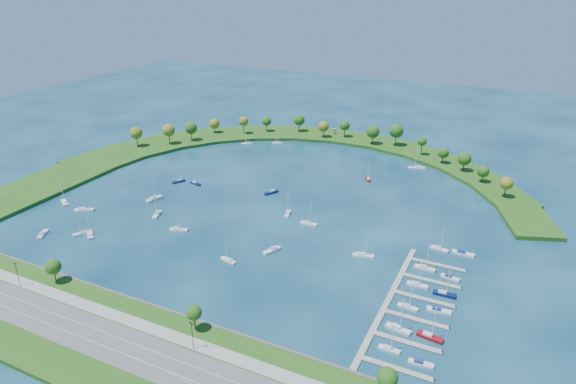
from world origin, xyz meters
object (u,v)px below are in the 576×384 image
at_px(docked_boat_4, 408,306).
at_px(moored_boat_0, 82,233).
at_px(moored_boat_1, 43,233).
at_px(docked_boat_11, 463,253).
at_px(moored_boat_17, 90,234).
at_px(moored_boat_12, 417,168).
at_px(docked_boat_9, 450,278).
at_px(moored_boat_2, 271,192).
at_px(moored_boat_14, 84,210).
at_px(dock_system, 408,305).
at_px(docked_boat_7, 444,293).
at_px(moored_boat_13, 368,179).
at_px(moored_boat_10, 363,255).
at_px(docked_boat_0, 389,348).
at_px(docked_boat_8, 425,268).
at_px(moored_boat_16, 247,143).
at_px(docked_boat_10, 439,248).
at_px(moored_boat_9, 65,202).
at_px(moored_boat_15, 179,181).
at_px(moored_boat_6, 272,250).
at_px(moored_boat_8, 228,260).
at_px(docked_boat_3, 430,336).
at_px(harbor_tower, 334,131).
at_px(moored_boat_7, 309,223).
at_px(moored_boat_4, 157,214).
at_px(moored_boat_3, 277,142).
at_px(moored_boat_18, 195,183).
at_px(docked_boat_5, 439,311).
at_px(docked_boat_6, 417,284).
at_px(moored_boat_11, 288,213).
at_px(docked_boat_2, 398,328).
at_px(moored_boat_5, 179,229).

bearing_deg(docked_boat_4, moored_boat_0, -170.95).
height_order(moored_boat_1, docked_boat_11, moored_boat_1).
relative_size(moored_boat_1, docked_boat_4, 1.10).
height_order(moored_boat_1, moored_boat_17, moored_boat_17).
xyz_separation_m(moored_boat_12, docked_boat_9, (39.14, -115.53, -0.44)).
bearing_deg(moored_boat_2, moored_boat_0, -6.60).
bearing_deg(moored_boat_14, dock_system, -35.20).
bearing_deg(moored_boat_1, docked_boat_7, -107.24).
bearing_deg(moored_boat_13, moored_boat_10, 163.45).
height_order(moored_boat_13, moored_boat_17, moored_boat_17).
xyz_separation_m(moored_boat_14, docked_boat_0, (166.88, -32.92, -0.10)).
bearing_deg(docked_boat_8, docked_boat_4, -87.63).
relative_size(moored_boat_16, docked_boat_10, 0.97).
xyz_separation_m(moored_boat_9, moored_boat_17, (38.76, -20.22, -0.01)).
bearing_deg(moored_boat_15, docked_boat_10, 111.49).
relative_size(moored_boat_14, moored_boat_16, 1.26).
distance_m(moored_boat_6, moored_boat_8, 19.76).
height_order(docked_boat_0, docked_boat_3, docked_boat_3).
relative_size(harbor_tower, moored_boat_7, 0.33).
relative_size(harbor_tower, moored_boat_4, 0.33).
bearing_deg(moored_boat_3, moored_boat_18, 68.63).
relative_size(moored_boat_0, docked_boat_0, 1.09).
distance_m(moored_boat_13, docked_boat_5, 124.75).
height_order(moored_boat_18, docked_boat_8, docked_boat_8).
bearing_deg(moored_boat_7, moored_boat_15, 169.06).
bearing_deg(docked_boat_6, harbor_tower, 118.66).
height_order(moored_boat_10, moored_boat_13, moored_boat_10).
xyz_separation_m(harbor_tower, moored_boat_16, (-48.50, -43.93, -3.22)).
distance_m(moored_boat_10, moored_boat_11, 51.76).
bearing_deg(docked_boat_3, moored_boat_0, -173.29).
bearing_deg(moored_boat_16, docked_boat_4, 105.41).
distance_m(moored_boat_14, moored_boat_18, 61.78).
bearing_deg(harbor_tower, moored_boat_15, -111.80).
xyz_separation_m(moored_boat_9, docked_boat_5, (193.41, -8.00, -0.28)).
bearing_deg(dock_system, moored_boat_14, 177.57).
relative_size(moored_boat_12, docked_boat_6, 1.25).
bearing_deg(moored_boat_18, moored_boat_10, -3.97).
bearing_deg(moored_boat_16, docked_boat_2, 102.73).
bearing_deg(moored_boat_5, docked_boat_8, -9.67).
xyz_separation_m(harbor_tower, moored_boat_9, (-84.07, -171.59, -3.17)).
bearing_deg(moored_boat_14, moored_boat_5, -28.82).
height_order(docked_boat_2, docked_boat_5, docked_boat_2).
height_order(moored_boat_3, docked_boat_8, docked_boat_8).
height_order(moored_boat_5, docked_boat_7, moored_boat_5).
bearing_deg(moored_boat_14, docked_boat_3, -39.61).
bearing_deg(docked_boat_2, moored_boat_9, -178.07).
xyz_separation_m(moored_boat_14, moored_boat_17, (22.65, -17.89, -0.05)).
bearing_deg(moored_boat_5, moored_boat_15, 108.85).
bearing_deg(moored_boat_15, docked_boat_7, 100.09).
height_order(moored_boat_7, moored_boat_16, moored_boat_7).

